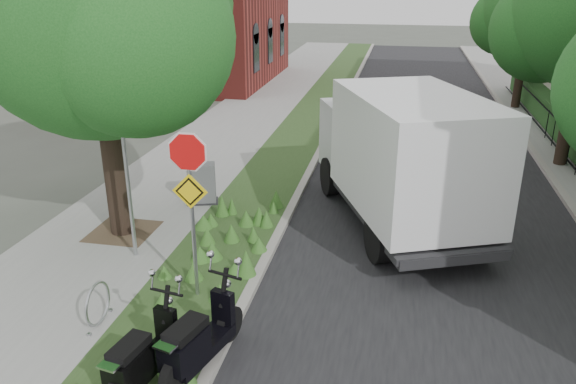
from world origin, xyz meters
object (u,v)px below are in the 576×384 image
at_px(scooter_far, 195,347).
at_px(utility_cabinet, 202,184).
at_px(sign_assembly, 190,182).
at_px(scooter_near, 139,364).
at_px(box_truck, 402,152).

distance_m(scooter_far, utility_cabinet, 6.68).
height_order(sign_assembly, scooter_near, sign_assembly).
height_order(scooter_near, utility_cabinet, utility_cabinet).
bearing_deg(sign_assembly, box_truck, 49.37).
bearing_deg(utility_cabinet, scooter_near, -77.67).
relative_size(sign_assembly, utility_cabinet, 3.12).
bearing_deg(utility_cabinet, sign_assembly, -71.85).
height_order(scooter_near, scooter_far, scooter_far).
bearing_deg(sign_assembly, scooter_far, -70.23).
bearing_deg(scooter_far, utility_cabinet, 108.68).
xyz_separation_m(scooter_near, box_truck, (3.46, 6.67, 1.26)).
distance_m(scooter_far, box_truck, 6.91).
distance_m(sign_assembly, box_truck, 5.47).
relative_size(sign_assembly, scooter_far, 1.65).
relative_size(scooter_far, box_truck, 0.30).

